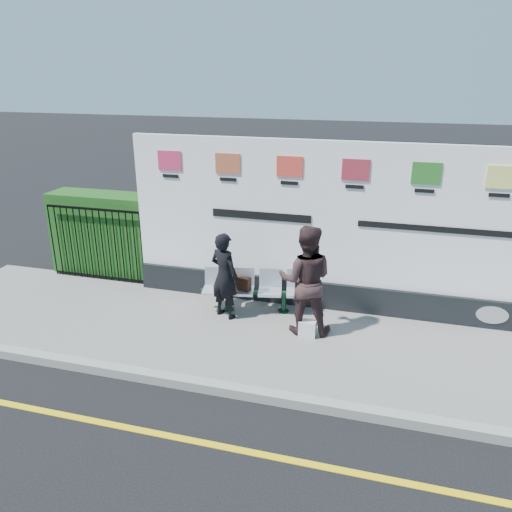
% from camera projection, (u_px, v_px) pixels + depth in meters
% --- Properties ---
extents(ground, '(80.00, 80.00, 0.00)m').
position_uv_depth(ground, '(268.00, 456.00, 5.79)').
color(ground, black).
extents(pavement, '(14.00, 3.00, 0.12)m').
position_uv_depth(pavement, '(306.00, 344.00, 8.03)').
color(pavement, slate).
rests_on(pavement, ground).
extents(kerb, '(14.00, 0.18, 0.14)m').
position_uv_depth(kerb, '(287.00, 399.00, 6.67)').
color(kerb, gray).
rests_on(kerb, ground).
extents(yellow_line, '(14.00, 0.10, 0.01)m').
position_uv_depth(yellow_line, '(268.00, 456.00, 5.79)').
color(yellow_line, yellow).
rests_on(yellow_line, ground).
extents(billboard, '(8.00, 0.30, 3.00)m').
position_uv_depth(billboard, '(351.00, 241.00, 8.64)').
color(billboard, black).
rests_on(billboard, pavement).
extents(hedge, '(2.35, 0.70, 1.70)m').
position_uv_depth(hedge, '(107.00, 233.00, 10.47)').
color(hedge, '#1C4F17').
rests_on(hedge, pavement).
extents(railing, '(2.05, 0.06, 1.54)m').
position_uv_depth(railing, '(96.00, 244.00, 10.09)').
color(railing, black).
rests_on(railing, pavement).
extents(bench, '(1.96, 0.86, 0.41)m').
position_uv_depth(bench, '(256.00, 300.00, 8.94)').
color(bench, silver).
rests_on(bench, pavement).
extents(woman_left, '(0.66, 0.55, 1.54)m').
position_uv_depth(woman_left, '(224.00, 276.00, 8.55)').
color(woman_left, black).
rests_on(woman_left, pavement).
extents(woman_right, '(0.97, 0.80, 1.83)m').
position_uv_depth(woman_right, '(306.00, 280.00, 8.00)').
color(woman_right, '#342122').
rests_on(woman_right, pavement).
extents(handbag_brown, '(0.33, 0.20, 0.24)m').
position_uv_depth(handbag_brown, '(242.00, 283.00, 8.84)').
color(handbag_brown, black).
rests_on(handbag_brown, bench).
extents(carrier_bag_white, '(0.28, 0.17, 0.28)m').
position_uv_depth(carrier_bag_white, '(307.00, 329.00, 8.10)').
color(carrier_bag_white, silver).
rests_on(carrier_bag_white, pavement).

